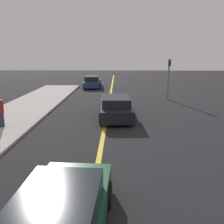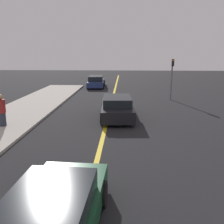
{
  "view_description": "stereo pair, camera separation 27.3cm",
  "coord_description": "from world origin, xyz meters",
  "px_view_note": "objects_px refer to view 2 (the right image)",
  "views": [
    {
      "loc": [
        0.69,
        3.99,
        3.87
      ],
      "look_at": [
        0.44,
        14.92,
        1.26
      ],
      "focal_mm": 40.0,
      "sensor_mm": 36.0,
      "label": 1
    },
    {
      "loc": [
        0.96,
        4.0,
        3.87
      ],
      "look_at": [
        0.44,
        14.92,
        1.26
      ],
      "focal_mm": 40.0,
      "sensor_mm": 36.0,
      "label": 2
    }
  ],
  "objects_px": {
    "car_far_distant": "(117,108)",
    "traffic_light": "(172,75)",
    "car_ahead_center": "(50,220)",
    "pedestrian_mid_group": "(2,110)",
    "car_parked_left_lot": "(96,82)"
  },
  "relations": [
    {
      "from": "car_ahead_center",
      "to": "pedestrian_mid_group",
      "type": "relative_size",
      "value": 2.81
    },
    {
      "from": "traffic_light",
      "to": "pedestrian_mid_group",
      "type": "bearing_deg",
      "value": -140.16
    },
    {
      "from": "car_far_distant",
      "to": "pedestrian_mid_group",
      "type": "bearing_deg",
      "value": -161.53
    },
    {
      "from": "car_far_distant",
      "to": "traffic_light",
      "type": "relative_size",
      "value": 1.36
    },
    {
      "from": "car_far_distant",
      "to": "car_parked_left_lot",
      "type": "distance_m",
      "value": 14.06
    },
    {
      "from": "car_parked_left_lot",
      "to": "traffic_light",
      "type": "relative_size",
      "value": 1.45
    },
    {
      "from": "pedestrian_mid_group",
      "to": "traffic_light",
      "type": "bearing_deg",
      "value": 39.84
    },
    {
      "from": "car_ahead_center",
      "to": "car_parked_left_lot",
      "type": "relative_size",
      "value": 0.96
    },
    {
      "from": "car_ahead_center",
      "to": "traffic_light",
      "type": "distance_m",
      "value": 17.45
    },
    {
      "from": "car_far_distant",
      "to": "pedestrian_mid_group",
      "type": "xyz_separation_m",
      "value": [
        -5.91,
        -2.36,
        0.3
      ]
    },
    {
      "from": "car_far_distant",
      "to": "car_parked_left_lot",
      "type": "height_order",
      "value": "car_far_distant"
    },
    {
      "from": "car_ahead_center",
      "to": "car_parked_left_lot",
      "type": "distance_m",
      "value": 24.2
    },
    {
      "from": "car_parked_left_lot",
      "to": "traffic_light",
      "type": "xyz_separation_m",
      "value": [
        7.11,
        -7.6,
        1.48
      ]
    },
    {
      "from": "car_ahead_center",
      "to": "traffic_light",
      "type": "bearing_deg",
      "value": 74.61
    },
    {
      "from": "car_far_distant",
      "to": "traffic_light",
      "type": "height_order",
      "value": "traffic_light"
    }
  ]
}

